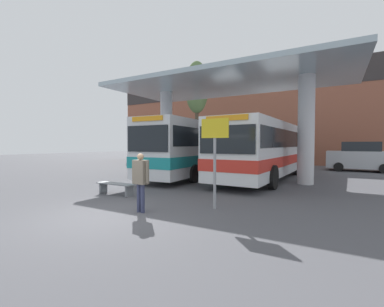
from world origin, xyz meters
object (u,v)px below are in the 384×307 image
(waiting_bench_near_pillar, at_px, (116,186))
(poplar_tree_behind_left, at_px, (197,89))
(transit_bus_left_bay, at_px, (203,147))
(info_sign_platform, at_px, (215,144))
(parked_car_street, at_px, (360,157))
(transit_bus_center_bay, at_px, (266,148))
(pedestrian_waiting, at_px, (141,176))

(waiting_bench_near_pillar, distance_m, poplar_tree_behind_left, 15.29)
(transit_bus_left_bay, bearing_deg, poplar_tree_behind_left, -60.22)
(info_sign_platform, relative_size, parked_car_street, 0.62)
(transit_bus_center_bay, xyz_separation_m, poplar_tree_behind_left, (-7.57, 5.43, 5.28))
(info_sign_platform, xyz_separation_m, pedestrian_waiting, (-1.73, -1.46, -0.94))
(poplar_tree_behind_left, height_order, parked_car_street, poplar_tree_behind_left)
(transit_bus_left_bay, distance_m, poplar_tree_behind_left, 8.10)
(transit_bus_center_bay, xyz_separation_m, parked_car_street, (5.15, 7.66, -0.73))
(transit_bus_left_bay, xyz_separation_m, poplar_tree_behind_left, (-3.32, 5.21, 5.23))
(transit_bus_center_bay, bearing_deg, pedestrian_waiting, 83.86)
(transit_bus_left_bay, bearing_deg, pedestrian_waiting, 103.85)
(transit_bus_center_bay, bearing_deg, info_sign_platform, 94.69)
(transit_bus_center_bay, height_order, pedestrian_waiting, transit_bus_center_bay)
(info_sign_platform, distance_m, parked_car_street, 16.35)
(pedestrian_waiting, height_order, parked_car_street, parked_car_street)
(transit_bus_left_bay, height_order, info_sign_platform, transit_bus_left_bay)
(waiting_bench_near_pillar, xyz_separation_m, parked_car_street, (9.19, 15.50, 0.72))
(transit_bus_left_bay, relative_size, poplar_tree_behind_left, 1.31)
(transit_bus_left_bay, relative_size, info_sign_platform, 4.47)
(poplar_tree_behind_left, distance_m, parked_car_street, 14.25)
(transit_bus_center_bay, relative_size, waiting_bench_near_pillar, 6.41)
(transit_bus_left_bay, distance_m, parked_car_street, 12.01)
(transit_bus_left_bay, distance_m, transit_bus_center_bay, 4.26)
(waiting_bench_near_pillar, xyz_separation_m, poplar_tree_behind_left, (-3.53, 13.27, 6.73))
(pedestrian_waiting, distance_m, poplar_tree_behind_left, 17.16)
(poplar_tree_behind_left, bearing_deg, waiting_bench_near_pillar, -75.10)
(transit_bus_left_bay, relative_size, parked_car_street, 2.78)
(waiting_bench_near_pillar, bearing_deg, parked_car_street, 59.34)
(transit_bus_left_bay, height_order, parked_car_street, transit_bus_left_bay)
(waiting_bench_near_pillar, xyz_separation_m, info_sign_platform, (4.38, -0.10, 1.66))
(pedestrian_waiting, height_order, poplar_tree_behind_left, poplar_tree_behind_left)
(transit_bus_center_bay, distance_m, poplar_tree_behind_left, 10.71)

